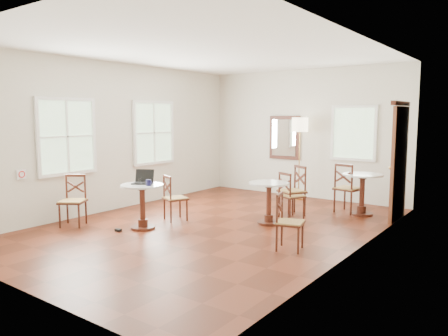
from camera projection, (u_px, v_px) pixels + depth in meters
name	position (u px, v px, depth m)	size (l,w,h in m)	color
ground	(214.00, 226.00, 7.59)	(7.00, 7.00, 0.00)	#541E0E
room_shell	(220.00, 118.00, 7.62)	(5.02, 7.02, 3.01)	beige
cafe_table_near	(142.00, 201.00, 7.35)	(0.73, 0.73, 0.77)	#3F1A0F
cafe_table_mid	(269.00, 198.00, 7.70)	(0.71, 0.71, 0.75)	#3F1A0F
cafe_table_back	(362.00, 190.00, 8.39)	(0.76, 0.76, 0.81)	#3F1A0F
chair_near_a	(174.00, 198.00, 7.96)	(0.51, 0.51, 0.84)	#3F1A0F
chair_near_b	(73.00, 201.00, 7.58)	(0.57, 0.57, 0.90)	#3F1A0F
chair_mid_a	(290.00, 195.00, 8.13)	(0.53, 0.53, 0.88)	#3F1A0F
chair_mid_b	(288.00, 222.00, 6.21)	(0.47, 0.47, 0.82)	#3F1A0F
chair_back_a	(347.00, 188.00, 8.59)	(0.54, 0.54, 0.99)	#3F1A0F
chair_back_b	(293.00, 191.00, 8.40)	(0.61, 0.61, 0.96)	#3F1A0F
floor_lamp	(300.00, 130.00, 9.88)	(0.37, 0.37, 1.89)	#BF8C3F
laptop	(143.00, 180.00, 7.43)	(0.41, 0.39, 0.23)	black
mouse	(143.00, 184.00, 7.30)	(0.09, 0.06, 0.03)	black
navy_mug	(149.00, 183.00, 7.18)	(0.13, 0.09, 0.10)	#110F35
water_glass	(140.00, 181.00, 7.41)	(0.06, 0.06, 0.09)	white
power_adapter	(118.00, 230.00, 7.22)	(0.11, 0.07, 0.04)	black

